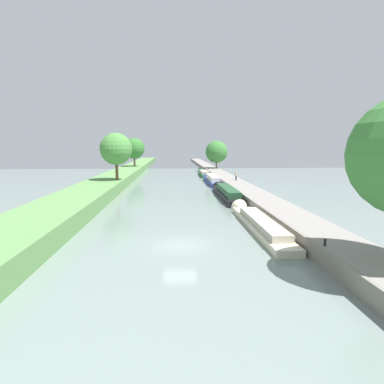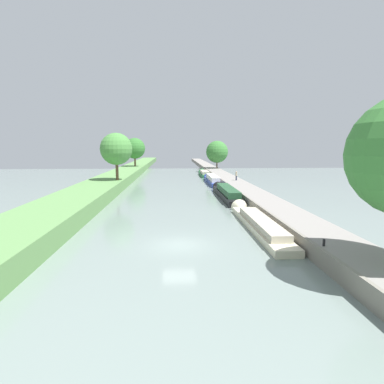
# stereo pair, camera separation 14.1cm
# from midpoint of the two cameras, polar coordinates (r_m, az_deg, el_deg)

# --- Properties ---
(ground_plane) EXTENTS (160.00, 160.00, 0.00)m
(ground_plane) POSITION_cam_midpoint_polar(r_m,az_deg,el_deg) (23.87, -2.35, -9.55)
(ground_plane) COLOR slate
(left_grassy_bank) EXTENTS (6.24, 260.00, 1.72)m
(left_grassy_bank) POSITION_cam_midpoint_polar(r_m,az_deg,el_deg) (26.20, -29.29, -7.06)
(left_grassy_bank) COLOR #5B894C
(left_grassy_bank) RESTS_ON ground_plane
(right_towpath) EXTENTS (3.71, 260.00, 1.15)m
(right_towpath) POSITION_cam_midpoint_polar(r_m,az_deg,el_deg) (26.10, 21.58, -7.25)
(right_towpath) COLOR gray
(right_towpath) RESTS_ON ground_plane
(stone_quay) EXTENTS (0.25, 260.00, 1.20)m
(stone_quay) POSITION_cam_midpoint_polar(r_m,az_deg,el_deg) (25.33, 17.49, -7.46)
(stone_quay) COLOR gray
(stone_quay) RESTS_ON ground_plane
(narrowboat_cream) EXTENTS (1.97, 16.14, 1.87)m
(narrowboat_cream) POSITION_cam_midpoint_polar(r_m,az_deg,el_deg) (29.46, 11.59, -5.32)
(narrowboat_cream) COLOR beige
(narrowboat_cream) RESTS_ON ground_plane
(narrowboat_black) EXTENTS (2.02, 16.24, 2.17)m
(narrowboat_black) POSITION_cam_midpoint_polar(r_m,az_deg,el_deg) (45.53, 6.12, -0.11)
(narrowboat_black) COLOR black
(narrowboat_black) RESTS_ON ground_plane
(narrowboat_blue) EXTENTS (1.83, 15.60, 2.13)m
(narrowboat_blue) POSITION_cam_midpoint_polar(r_m,az_deg,el_deg) (62.57, 3.52, 2.25)
(narrowboat_blue) COLOR #283D93
(narrowboat_blue) RESTS_ON ground_plane
(narrowboat_green) EXTENTS (2.08, 12.19, 1.98)m
(narrowboat_green) POSITION_cam_midpoint_polar(r_m,az_deg,el_deg) (78.06, 2.08, 3.37)
(narrowboat_green) COLOR #1E6033
(narrowboat_green) RESTS_ON ground_plane
(tree_rightbank_midnear) EXTENTS (6.07, 6.07, 7.55)m
(tree_rightbank_midnear) POSITION_cam_midpoint_polar(r_m,az_deg,el_deg) (87.81, 4.41, 7.27)
(tree_rightbank_midnear) COLOR brown
(tree_rightbank_midnear) RESTS_ON right_towpath
(tree_leftbank_downstream) EXTENTS (5.65, 5.65, 7.73)m
(tree_leftbank_downstream) POSITION_cam_midpoint_polar(r_m,az_deg,el_deg) (88.08, -10.48, 7.77)
(tree_leftbank_downstream) COLOR brown
(tree_leftbank_downstream) RESTS_ON left_grassy_bank
(tree_leftbank_upstream) EXTENTS (5.19, 5.19, 7.71)m
(tree_leftbank_upstream) POSITION_cam_midpoint_polar(r_m,az_deg,el_deg) (53.00, -13.66, 7.57)
(tree_leftbank_upstream) COLOR brown
(tree_leftbank_upstream) RESTS_ON left_grassy_bank
(person_walking) EXTENTS (0.34, 0.34, 1.66)m
(person_walking) POSITION_cam_midpoint_polar(r_m,az_deg,el_deg) (57.27, 7.91, 2.97)
(person_walking) COLOR #282D42
(person_walking) RESTS_ON right_towpath
(mooring_bollard_near) EXTENTS (0.16, 0.16, 0.45)m
(mooring_bollard_near) POSITION_cam_midpoint_polar(r_m,az_deg,el_deg) (21.51, 22.77, -8.40)
(mooring_bollard_near) COLOR black
(mooring_bollard_near) RESTS_ON right_towpath
(mooring_bollard_far) EXTENTS (0.16, 0.16, 0.45)m
(mooring_bollard_far) POSITION_cam_midpoint_polar(r_m,az_deg,el_deg) (83.25, 2.95, 4.26)
(mooring_bollard_far) COLOR black
(mooring_bollard_far) RESTS_ON right_towpath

